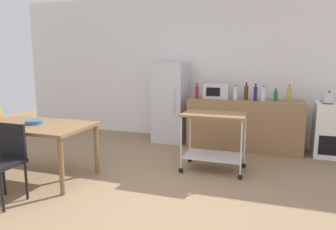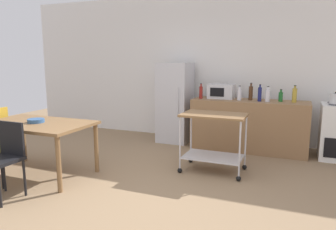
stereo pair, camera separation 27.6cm
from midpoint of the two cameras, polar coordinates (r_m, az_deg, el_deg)
ground_plane at (r=3.85m, az=-3.66°, el=-14.86°), size 12.00×12.00×0.00m
back_wall at (r=6.52m, az=8.68°, el=8.43°), size 8.40×0.12×2.90m
kitchen_counter at (r=5.89m, az=15.57°, el=-1.80°), size 2.00×0.64×0.90m
dining_table at (r=4.72m, az=-20.87°, el=-2.23°), size 1.50×0.90×0.75m
chair_black at (r=4.12m, az=-25.57°, el=-6.46°), size 0.41×0.41×0.89m
refrigerator at (r=6.26m, az=2.53°, el=2.26°), size 0.60×0.63×1.55m
kitchen_cart at (r=4.63m, az=9.87°, el=-3.20°), size 0.91×0.57×0.85m
bottle_sparkling_water at (r=5.88m, az=7.27°, el=4.08°), size 0.06×0.06×0.28m
microwave at (r=5.97m, az=10.86°, el=4.18°), size 0.46×0.35×0.26m
bottle_wine at (r=5.77m, az=14.04°, el=3.63°), size 0.07×0.07×0.26m
bottle_soda at (r=5.85m, az=15.94°, el=3.86°), size 0.07×0.07×0.30m
bottle_sesame_oil at (r=5.71m, az=17.47°, el=3.61°), size 0.06×0.06×0.29m
bottle_hot_sauce at (r=5.70m, az=18.77°, el=3.38°), size 0.08×0.08×0.26m
bottle_vinegar at (r=5.80m, az=20.86°, el=3.12°), size 0.07×0.07×0.21m
bottle_soy_sauce at (r=5.77m, az=23.03°, el=3.31°), size 0.08×0.08×0.29m
fruit_bowl at (r=4.71m, az=-21.08°, el=-0.97°), size 0.23×0.23×0.05m
kettle at (r=5.73m, az=29.06°, el=2.57°), size 0.24×0.17×0.19m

